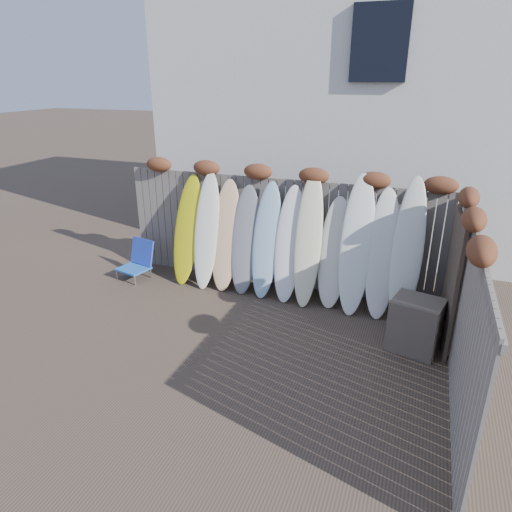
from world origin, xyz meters
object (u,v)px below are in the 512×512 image
(beach_chair, at_px, (138,260))
(surfboard_0, at_px, (187,230))
(lattice_panel, at_px, (451,281))
(wooden_crate, at_px, (415,325))

(beach_chair, relative_size, surfboard_0, 0.35)
(beach_chair, distance_m, lattice_panel, 5.60)
(lattice_panel, bearing_deg, wooden_crate, -137.13)
(beach_chair, relative_size, wooden_crate, 0.94)
(wooden_crate, relative_size, lattice_panel, 0.40)
(lattice_panel, bearing_deg, beach_chair, 173.23)
(lattice_panel, relative_size, surfboard_0, 0.93)
(wooden_crate, bearing_deg, beach_chair, 171.45)
(beach_chair, xyz_separation_m, surfboard_0, (0.99, 0.24, 0.66))
(wooden_crate, bearing_deg, lattice_panel, 45.84)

